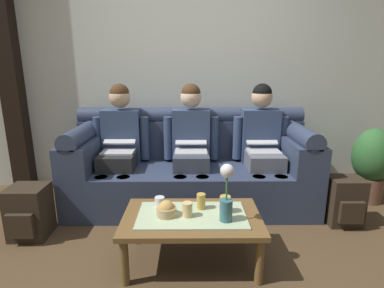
# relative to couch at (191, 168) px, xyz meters

# --- Properties ---
(ground_plane) EXTENTS (14.00, 14.00, 0.00)m
(ground_plane) POSITION_rel_couch_xyz_m (-0.00, -1.17, -0.37)
(ground_plane) COLOR #4C3823
(back_wall_patterned) EXTENTS (6.00, 0.12, 2.90)m
(back_wall_patterned) POSITION_rel_couch_xyz_m (-0.00, 0.53, 1.08)
(back_wall_patterned) COLOR silver
(back_wall_patterned) RESTS_ON ground_plane
(timber_pillar) EXTENTS (0.20, 0.20, 2.90)m
(timber_pillar) POSITION_rel_couch_xyz_m (-1.94, 0.41, 1.08)
(timber_pillar) COLOR black
(timber_pillar) RESTS_ON ground_plane
(couch) EXTENTS (2.38, 0.88, 0.96)m
(couch) POSITION_rel_couch_xyz_m (0.00, 0.00, 0.00)
(couch) COLOR #2D3851
(couch) RESTS_ON ground_plane
(person_left) EXTENTS (0.56, 0.67, 1.22)m
(person_left) POSITION_rel_couch_xyz_m (-0.71, -0.00, 0.29)
(person_left) COLOR #232326
(person_left) RESTS_ON ground_plane
(person_middle) EXTENTS (0.56, 0.67, 1.22)m
(person_middle) POSITION_rel_couch_xyz_m (-0.00, -0.00, 0.29)
(person_middle) COLOR #383D4C
(person_middle) RESTS_ON ground_plane
(person_right) EXTENTS (0.56, 0.67, 1.22)m
(person_right) POSITION_rel_couch_xyz_m (0.71, -0.00, 0.29)
(person_right) COLOR #595B66
(person_right) RESTS_ON ground_plane
(coffee_table) EXTENTS (0.97, 0.58, 0.37)m
(coffee_table) POSITION_rel_couch_xyz_m (-0.00, -1.01, -0.05)
(coffee_table) COLOR brown
(coffee_table) RESTS_ON ground_plane
(flower_vase) EXTENTS (0.09, 0.09, 0.40)m
(flower_vase) POSITION_rel_couch_xyz_m (0.23, -1.10, 0.19)
(flower_vase) COLOR #336672
(flower_vase) RESTS_ON coffee_table
(snack_bowl) EXTENTS (0.14, 0.14, 0.11)m
(snack_bowl) POSITION_rel_couch_xyz_m (-0.18, -1.03, 0.05)
(snack_bowl) COLOR tan
(snack_bowl) RESTS_ON coffee_table
(cup_near_left) EXTENTS (0.07, 0.07, 0.10)m
(cup_near_left) POSITION_rel_couch_xyz_m (-0.03, -1.04, 0.06)
(cup_near_left) COLOR #DBB77A
(cup_near_left) RESTS_ON coffee_table
(cup_near_right) EXTENTS (0.07, 0.07, 0.08)m
(cup_near_right) POSITION_rel_couch_xyz_m (-0.24, -0.90, 0.04)
(cup_near_right) COLOR silver
(cup_near_right) RESTS_ON coffee_table
(cup_far_center) EXTENTS (0.08, 0.08, 0.12)m
(cup_far_center) POSITION_rel_couch_xyz_m (0.24, -0.98, 0.07)
(cup_far_center) COLOR gold
(cup_far_center) RESTS_ON coffee_table
(cup_far_left) EXTENTS (0.06, 0.06, 0.11)m
(cup_far_left) POSITION_rel_couch_xyz_m (0.07, -0.93, 0.06)
(cup_far_left) COLOR gold
(cup_far_left) RESTS_ON coffee_table
(backpack_left) EXTENTS (0.30, 0.32, 0.44)m
(backpack_left) POSITION_rel_couch_xyz_m (-1.34, -0.67, -0.15)
(backpack_left) COLOR #2D2319
(backpack_left) RESTS_ON ground_plane
(backpack_right) EXTENTS (0.29, 0.29, 0.43)m
(backpack_right) POSITION_rel_couch_xyz_m (1.37, -0.47, -0.16)
(backpack_right) COLOR #2D2319
(backpack_right) RESTS_ON ground_plane
(potted_plant) EXTENTS (0.40, 0.40, 0.78)m
(potted_plant) POSITION_rel_couch_xyz_m (1.87, 0.01, 0.06)
(potted_plant) COLOR brown
(potted_plant) RESTS_ON ground_plane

